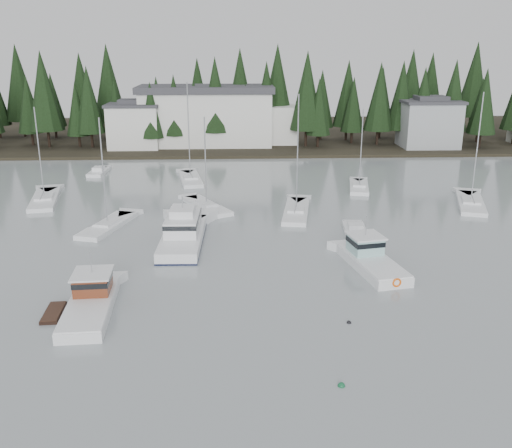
{
  "coord_description": "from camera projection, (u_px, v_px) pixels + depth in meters",
  "views": [
    {
      "loc": [
        0.01,
        -26.07,
        18.75
      ],
      "look_at": [
        2.05,
        25.2,
        2.5
      ],
      "focal_mm": 40.0,
      "sensor_mm": 36.0,
      "label": 1
    }
  ],
  "objects": [
    {
      "name": "sailboat_2",
      "position": [
        296.0,
        212.0,
        66.08
      ],
      "size": [
        4.35,
        10.93,
        14.09
      ],
      "rotation": [
        0.0,
        0.0,
        1.41
      ],
      "color": "white",
      "rests_on": "ground"
    },
    {
      "name": "house_east_a",
      "position": [
        429.0,
        123.0,
        104.68
      ],
      "size": [
        10.6,
        8.48,
        9.25
      ],
      "color": "#999EA0",
      "rests_on": "ground"
    },
    {
      "name": "cabin_cruiser_center",
      "position": [
        183.0,
        234.0,
        56.23
      ],
      "size": [
        4.14,
        12.42,
        5.29
      ],
      "rotation": [
        0.0,
        0.0,
        1.55
      ],
      "color": "white",
      "rests_on": "ground"
    },
    {
      "name": "runabout_1",
      "position": [
        355.0,
        232.0,
        59.09
      ],
      "size": [
        2.64,
        5.33,
        1.42
      ],
      "rotation": [
        0.0,
        0.0,
        1.48
      ],
      "color": "white",
      "rests_on": "ground"
    },
    {
      "name": "ground",
      "position": [
        237.0,
        411.0,
        30.5
      ],
      "size": [
        260.0,
        260.0,
        0.0
      ],
      "primitive_type": "plane",
      "color": "gray",
      "rests_on": "ground"
    },
    {
      "name": "sailboat_0",
      "position": [
        359.0,
        188.0,
        77.28
      ],
      "size": [
        3.94,
        8.41,
        11.22
      ],
      "rotation": [
        0.0,
        0.0,
        1.38
      ],
      "color": "white",
      "rests_on": "ground"
    },
    {
      "name": "sailboat_10",
      "position": [
        471.0,
        204.0,
        69.49
      ],
      "size": [
        6.01,
        11.06,
        14.01
      ],
      "rotation": [
        0.0,
        0.0,
        1.26
      ],
      "color": "white",
      "rests_on": "ground"
    },
    {
      "name": "lobster_boat_brown",
      "position": [
        89.0,
        304.0,
        41.87
      ],
      "size": [
        5.17,
        9.53,
        4.62
      ],
      "rotation": [
        0.0,
        0.0,
        1.63
      ],
      "color": "white",
      "rests_on": "ground"
    },
    {
      "name": "runabout_3",
      "position": [
        99.0,
        173.0,
        86.27
      ],
      "size": [
        2.49,
        6.03,
        1.42
      ],
      "rotation": [
        0.0,
        0.0,
        1.52
      ],
      "color": "white",
      "rests_on": "ground"
    },
    {
      "name": "harbor_inn",
      "position": [
        217.0,
        116.0,
        107.08
      ],
      "size": [
        29.5,
        11.5,
        10.9
      ],
      "color": "silver",
      "rests_on": "ground"
    },
    {
      "name": "far_shore_land",
      "position": [
        233.0,
        135.0,
        122.9
      ],
      "size": [
        240.0,
        54.0,
        1.0
      ],
      "primitive_type": "cube",
      "color": "black",
      "rests_on": "ground"
    },
    {
      "name": "sailboat_6",
      "position": [
        207.0,
        207.0,
        68.16
      ],
      "size": [
        6.53,
        9.33,
        11.36
      ],
      "rotation": [
        0.0,
        0.0,
        2.06
      ],
      "color": "white",
      "rests_on": "ground"
    },
    {
      "name": "lobster_boat_teal",
      "position": [
        371.0,
        261.0,
        49.87
      ],
      "size": [
        4.82,
        9.37,
        4.97
      ],
      "rotation": [
        0.0,
        0.0,
        1.77
      ],
      "color": "white",
      "rests_on": "ground"
    },
    {
      "name": "sailboat_4",
      "position": [
        190.0,
        180.0,
        81.81
      ],
      "size": [
        4.32,
        10.19,
        14.34
      ],
      "rotation": [
        0.0,
        0.0,
        1.74
      ],
      "color": "white",
      "rests_on": "ground"
    },
    {
      "name": "sailboat_1",
      "position": [
        45.0,
        201.0,
        71.12
      ],
      "size": [
        4.97,
        11.12,
        12.14
      ],
      "rotation": [
        0.0,
        0.0,
        1.77
      ],
      "color": "white",
      "rests_on": "ground"
    },
    {
      "name": "conifer_treeline",
      "position": [
        233.0,
        143.0,
        112.42
      ],
      "size": [
        200.0,
        22.0,
        20.0
      ],
      "primitive_type": null,
      "color": "black",
      "rests_on": "ground"
    },
    {
      "name": "mooring_buoy_dark",
      "position": [
        349.0,
        323.0,
        40.09
      ],
      "size": [
        0.34,
        0.34,
        0.34
      ],
      "primitive_type": "sphere",
      "color": "black",
      "rests_on": "ground"
    },
    {
      "name": "sailboat_7",
      "position": [
        108.0,
        227.0,
        60.87
      ],
      "size": [
        5.13,
        9.71,
        12.21
      ],
      "rotation": [
        0.0,
        0.0,
        1.29
      ],
      "color": "white",
      "rests_on": "ground"
    },
    {
      "name": "mooring_buoy_green",
      "position": [
        341.0,
        386.0,
        32.7
      ],
      "size": [
        0.44,
        0.44,
        0.44
      ],
      "primitive_type": "sphere",
      "color": "#145933",
      "rests_on": "ground"
    },
    {
      "name": "house_west",
      "position": [
        134.0,
        125.0,
        103.66
      ],
      "size": [
        9.54,
        7.42,
        8.75
      ],
      "color": "silver",
      "rests_on": "ground"
    }
  ]
}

